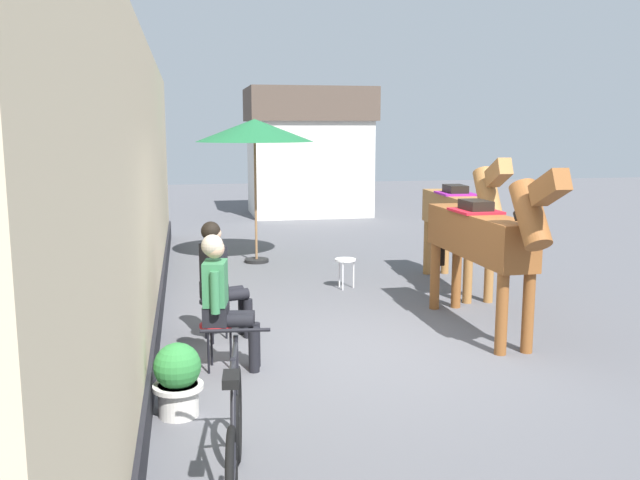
{
  "coord_description": "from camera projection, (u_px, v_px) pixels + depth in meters",
  "views": [
    {
      "loc": [
        -2.03,
        -7.05,
        2.44
      ],
      "look_at": [
        -0.4,
        1.2,
        1.05
      ],
      "focal_mm": 38.52,
      "sensor_mm": 36.0,
      "label": 1
    }
  ],
  "objects": [
    {
      "name": "cafe_parasol",
      "position": [
        255.0,
        131.0,
        12.14
      ],
      "size": [
        2.1,
        2.1,
        2.58
      ],
      "color": "black",
      "rests_on": "ground_plane"
    },
    {
      "name": "saddled_horse_near",
      "position": [
        483.0,
        237.0,
        8.1
      ],
      "size": [
        0.51,
        3.0,
        2.06
      ],
      "color": "brown",
      "rests_on": "ground_plane"
    },
    {
      "name": "seated_visitor_far",
      "position": [
        219.0,
        274.0,
        7.83
      ],
      "size": [
        0.61,
        0.48,
        1.39
      ],
      "color": "black",
      "rests_on": "ground_plane"
    },
    {
      "name": "saddled_horse_far",
      "position": [
        460.0,
        213.0,
        10.28
      ],
      "size": [
        0.57,
        3.0,
        2.06
      ],
      "color": "#9E6B38",
      "rests_on": "ground_plane"
    },
    {
      "name": "spare_stool_white",
      "position": [
        345.0,
        263.0,
        10.43
      ],
      "size": [
        0.32,
        0.32,
        0.46
      ],
      "color": "white",
      "rests_on": "ground_plane"
    },
    {
      "name": "pub_facade_wall",
      "position": [
        142.0,
        202.0,
        8.32
      ],
      "size": [
        0.34,
        14.0,
        3.4
      ],
      "color": "#CCB793",
      "rests_on": "ground_plane"
    },
    {
      "name": "seated_visitor_near",
      "position": [
        222.0,
        295.0,
        6.86
      ],
      "size": [
        0.61,
        0.48,
        1.39
      ],
      "color": "red",
      "rests_on": "ground_plane"
    },
    {
      "name": "ground_plane",
      "position": [
        323.0,
        288.0,
        10.51
      ],
      "size": [
        40.0,
        40.0,
        0.0
      ],
      "primitive_type": "plane",
      "color": "#56565B"
    },
    {
      "name": "flower_planter_near",
      "position": [
        178.0,
        378.0,
        5.81
      ],
      "size": [
        0.43,
        0.43,
        0.64
      ],
      "color": "beige",
      "rests_on": "ground_plane"
    },
    {
      "name": "distant_cottage",
      "position": [
        308.0,
        150.0,
        19.17
      ],
      "size": [
        3.4,
        2.6,
        3.5
      ],
      "color": "silver",
      "rests_on": "ground_plane"
    },
    {
      "name": "leaning_bicycle",
      "position": [
        235.0,
        440.0,
        4.52
      ],
      "size": [
        0.5,
        1.76,
        1.02
      ],
      "color": "black",
      "rests_on": "ground_plane"
    }
  ]
}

